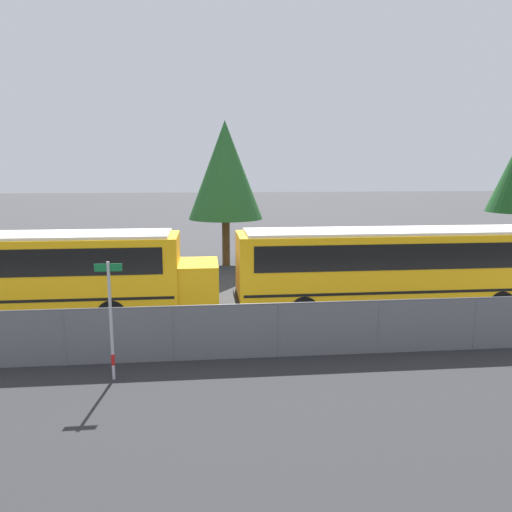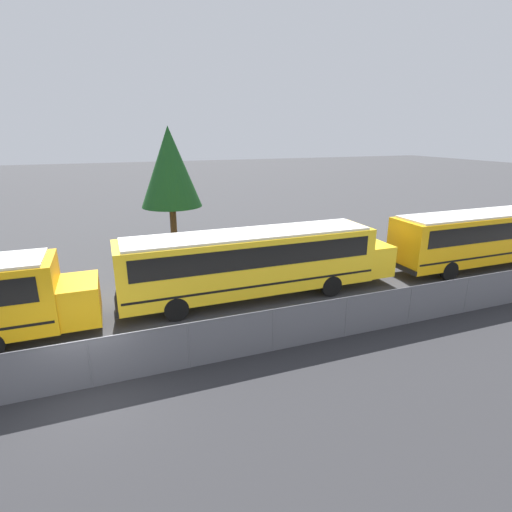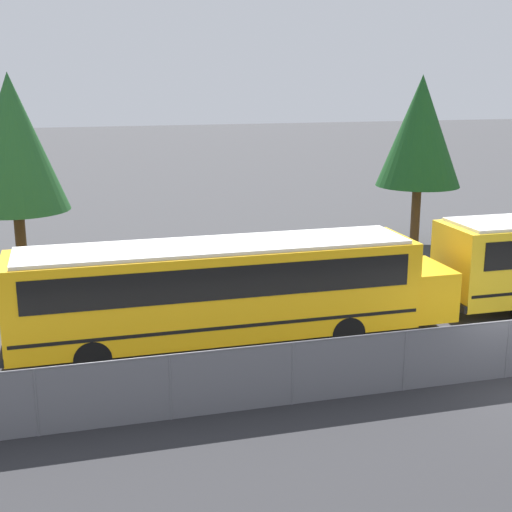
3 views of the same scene
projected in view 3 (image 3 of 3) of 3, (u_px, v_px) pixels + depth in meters
The scene contains 5 objects.
ground_plane at pixel (504, 378), 19.40m from camera, with size 200.00×200.00×0.00m, color #38383A.
fence at pixel (507, 348), 19.19m from camera, with size 97.50×0.07×1.66m.
school_bus_2 at pixel (226, 286), 21.11m from camera, with size 13.56×2.60×3.23m.
tree_0 at pixel (13, 143), 28.11m from camera, with size 4.18×4.18×8.12m.
tree_1 at pixel (420, 132), 33.48m from camera, with size 3.99×3.99×8.01m.
Camera 3 is at (-11.29, -15.54, 8.03)m, focal length 50.00 mm.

